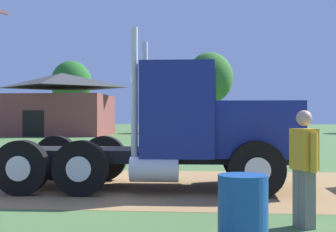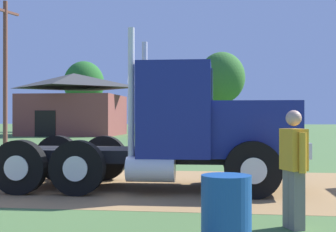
{
  "view_description": "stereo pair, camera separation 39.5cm",
  "coord_description": "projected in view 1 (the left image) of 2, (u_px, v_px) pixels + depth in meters",
  "views": [
    {
      "loc": [
        2.07,
        -10.85,
        1.62
      ],
      "look_at": [
        1.02,
        0.84,
        1.65
      ],
      "focal_mm": 49.3,
      "sensor_mm": 36.0,
      "label": 1
    },
    {
      "loc": [
        2.46,
        -10.81,
        1.62
      ],
      "look_at": [
        1.02,
        0.84,
        1.65
      ],
      "focal_mm": 49.3,
      "sensor_mm": 36.0,
      "label": 2
    }
  ],
  "objects": [
    {
      "name": "tree_left",
      "position": [
        71.0,
        83.0,
        53.44
      ],
      "size": [
        4.7,
        4.7,
        8.19
      ],
      "color": "#513823",
      "rests_on": "ground_plane"
    },
    {
      "name": "visitor_standing_near",
      "position": [
        304.0,
        165.0,
        6.75
      ],
      "size": [
        0.39,
        0.54,
        1.72
      ],
      "color": "gold",
      "rests_on": "ground_plane"
    },
    {
      "name": "tree_mid",
      "position": [
        210.0,
        78.0,
        49.57
      ],
      "size": [
        4.98,
        4.98,
        8.64
      ],
      "color": "#513823",
      "rests_on": "ground_plane"
    },
    {
      "name": "dirt_track",
      "position": [
        122.0,
        185.0,
        10.99
      ],
      "size": [
        120.0,
        6.04,
        0.01
      ],
      "primitive_type": "cube",
      "color": "#9A7447",
      "rests_on": "ground_plane"
    },
    {
      "name": "truck_foreground_white",
      "position": [
        186.0,
        131.0,
        10.46
      ],
      "size": [
        7.03,
        2.81,
        3.5
      ],
      "color": "black",
      "rests_on": "ground_plane"
    },
    {
      "name": "shed_building",
      "position": [
        62.0,
        105.0,
        41.68
      ],
      "size": [
        8.71,
        7.66,
        5.65
      ],
      "color": "brown",
      "rests_on": "ground_plane"
    },
    {
      "name": "steel_barrel",
      "position": [
        243.0,
        212.0,
        5.61
      ],
      "size": [
        0.61,
        0.61,
        0.92
      ],
      "primitive_type": "cylinder",
      "color": "#19478C",
      "rests_on": "ground_plane"
    },
    {
      "name": "ground_plane",
      "position": [
        122.0,
        185.0,
        10.99
      ],
      "size": [
        200.0,
        200.0,
        0.0
      ],
      "primitive_type": "plane",
      "color": "#486A37"
    }
  ]
}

